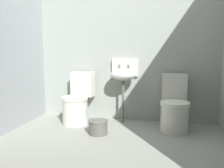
# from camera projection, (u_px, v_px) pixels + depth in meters

# --- Properties ---
(ground_plane) EXTENTS (3.26, 2.72, 0.08)m
(ground_plane) POSITION_uv_depth(u_px,v_px,m) (106.00, 149.00, 2.81)
(ground_plane) COLOR gray
(wall_back) EXTENTS (3.26, 0.10, 2.48)m
(wall_back) POSITION_uv_depth(u_px,v_px,m) (126.00, 43.00, 3.80)
(wall_back) COLOR #969E95
(wall_back) RESTS_ON ground
(toilet_left) EXTENTS (0.42, 0.61, 0.78)m
(toilet_left) POSITION_uv_depth(u_px,v_px,m) (77.00, 102.00, 3.70)
(toilet_left) COLOR silver
(toilet_left) RESTS_ON ground
(toilet_right) EXTENTS (0.42, 0.61, 0.78)m
(toilet_right) POSITION_uv_depth(u_px,v_px,m) (174.00, 107.00, 3.36)
(toilet_right) COLOR silver
(toilet_right) RESTS_ON ground
(sink) EXTENTS (0.42, 0.35, 0.99)m
(sink) POSITION_uv_depth(u_px,v_px,m) (123.00, 74.00, 3.66)
(sink) COLOR #5C5A54
(sink) RESTS_ON ground
(bucket) EXTENTS (0.27, 0.27, 0.19)m
(bucket) POSITION_uv_depth(u_px,v_px,m) (98.00, 127.00, 3.21)
(bucket) COLOR #5C5A54
(bucket) RESTS_ON ground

